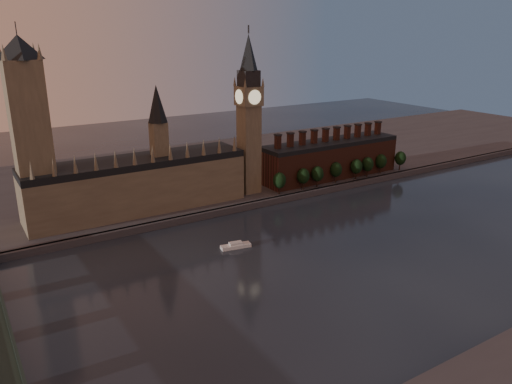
% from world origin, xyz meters
% --- Properties ---
extents(ground, '(900.00, 900.00, 0.00)m').
position_xyz_m(ground, '(0.00, 0.00, 0.00)').
color(ground, black).
rests_on(ground, ground).
extents(north_bank, '(900.00, 182.00, 4.00)m').
position_xyz_m(north_bank, '(0.00, 178.04, 2.00)').
color(north_bank, '#444448').
rests_on(north_bank, ground).
extents(palace_of_westminster, '(130.00, 30.30, 74.00)m').
position_xyz_m(palace_of_westminster, '(-64.41, 114.91, 21.63)').
color(palace_of_westminster, '#7E7359').
rests_on(palace_of_westminster, north_bank).
extents(victoria_tower, '(24.00, 24.00, 108.00)m').
position_xyz_m(victoria_tower, '(-120.00, 115.00, 59.09)').
color(victoria_tower, '#7E7359').
rests_on(victoria_tower, north_bank).
extents(big_ben, '(15.00, 15.00, 107.00)m').
position_xyz_m(big_ben, '(10.00, 110.00, 56.83)').
color(big_ben, '#7E7359').
rests_on(big_ben, north_bank).
extents(chimney_block, '(110.00, 25.00, 37.00)m').
position_xyz_m(chimney_block, '(80.00, 110.00, 17.82)').
color(chimney_block, '#542C20').
rests_on(chimney_block, north_bank).
extents(embankment_tree_0, '(8.60, 8.60, 14.88)m').
position_xyz_m(embankment_tree_0, '(24.09, 94.58, 13.47)').
color(embankment_tree_0, black).
rests_on(embankment_tree_0, north_bank).
extents(embankment_tree_1, '(8.60, 8.60, 14.88)m').
position_xyz_m(embankment_tree_1, '(43.76, 94.61, 13.47)').
color(embankment_tree_1, black).
rests_on(embankment_tree_1, north_bank).
extents(embankment_tree_2, '(8.60, 8.60, 14.88)m').
position_xyz_m(embankment_tree_2, '(55.36, 93.72, 13.47)').
color(embankment_tree_2, black).
rests_on(embankment_tree_2, north_bank).
extents(embankment_tree_3, '(8.60, 8.60, 14.88)m').
position_xyz_m(embankment_tree_3, '(73.53, 95.38, 13.47)').
color(embankment_tree_3, black).
rests_on(embankment_tree_3, north_bank).
extents(embankment_tree_4, '(8.60, 8.60, 14.88)m').
position_xyz_m(embankment_tree_4, '(91.68, 93.95, 13.47)').
color(embankment_tree_4, black).
rests_on(embankment_tree_4, north_bank).
extents(embankment_tree_5, '(8.60, 8.60, 14.88)m').
position_xyz_m(embankment_tree_5, '(103.25, 94.25, 13.47)').
color(embankment_tree_5, black).
rests_on(embankment_tree_5, north_bank).
extents(embankment_tree_6, '(8.60, 8.60, 14.88)m').
position_xyz_m(embankment_tree_6, '(118.04, 95.46, 13.47)').
color(embankment_tree_6, black).
rests_on(embankment_tree_6, north_bank).
extents(embankment_tree_7, '(8.60, 8.60, 14.88)m').
position_xyz_m(embankment_tree_7, '(137.74, 94.25, 13.47)').
color(embankment_tree_7, black).
rests_on(embankment_tree_7, north_bank).
extents(river_boat, '(16.33, 7.16, 3.16)m').
position_xyz_m(river_boat, '(-39.11, 42.80, 1.21)').
color(river_boat, silver).
rests_on(river_boat, ground).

